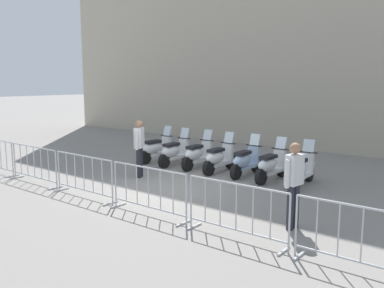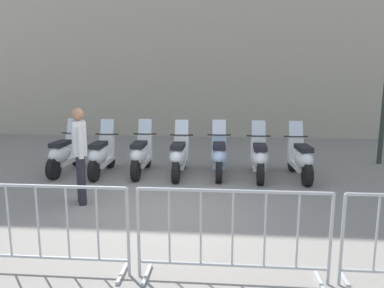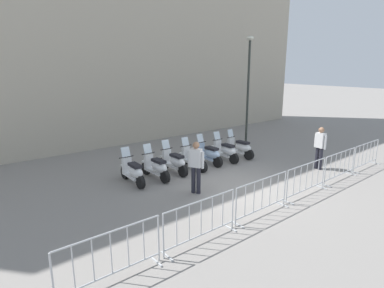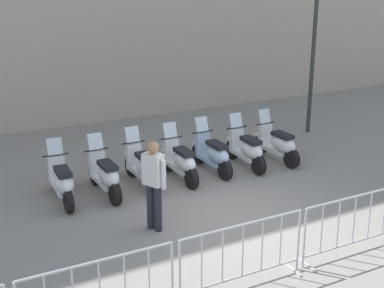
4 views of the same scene
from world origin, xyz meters
name	(u,v)px [view 2 (image 2 of 4)]	position (x,y,z in m)	size (l,w,h in m)	color
ground_plane	(163,211)	(0.00, 0.00, 0.00)	(120.00, 120.00, 0.00)	gray
motorcycle_0	(64,154)	(-3.04, 1.86, 0.45)	(0.57, 1.73, 1.24)	black
motorcycle_1	(101,156)	(-2.13, 1.92, 0.45)	(0.65, 1.72, 1.24)	black
motorcycle_2	(141,155)	(-1.25, 2.17, 0.45)	(0.64, 1.72, 1.24)	black
motorcycle_3	(179,157)	(-0.35, 2.23, 0.45)	(0.62, 1.72, 1.24)	black
motorcycle_4	(219,157)	(0.54, 2.46, 0.45)	(0.65, 1.72, 1.24)	black
motorcycle_5	(259,158)	(1.44, 2.52, 0.45)	(0.60, 1.72, 1.24)	black
motorcycle_6	(301,159)	(2.35, 2.65, 0.45)	(0.70, 1.71, 1.24)	black
barrier_segment_2	(38,229)	(-0.79, -2.22, 0.53)	(2.13, 0.74, 1.07)	#B2B5B7
barrier_segment_3	(232,237)	(1.42, -1.88, 0.53)	(2.13, 0.74, 1.07)	#B2B5B7
officer_mid_plaza	(80,150)	(-1.56, 0.05, 0.98)	(0.39, 0.46, 1.73)	#23232D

